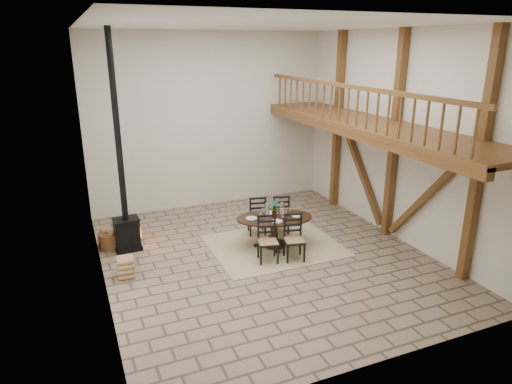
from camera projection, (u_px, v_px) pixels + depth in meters
name	position (u px, v px, depth m)	size (l,w,h in m)	color
ground	(265.00, 256.00, 10.45)	(8.00, 8.00, 0.00)	#89725B
room_shell	(316.00, 122.00, 9.95)	(7.02, 8.02, 5.01)	beige
rug	(274.00, 245.00, 10.99)	(3.00, 2.50, 0.02)	tan
dining_table	(274.00, 229.00, 10.87)	(2.02, 2.20, 1.16)	black
wood_stove	(124.00, 204.00, 10.47)	(0.62, 0.50, 5.00)	black
log_basket	(111.00, 239.00, 10.86)	(0.58, 0.58, 0.48)	brown
log_stack	(126.00, 267.00, 9.46)	(0.35, 0.36, 0.46)	tan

